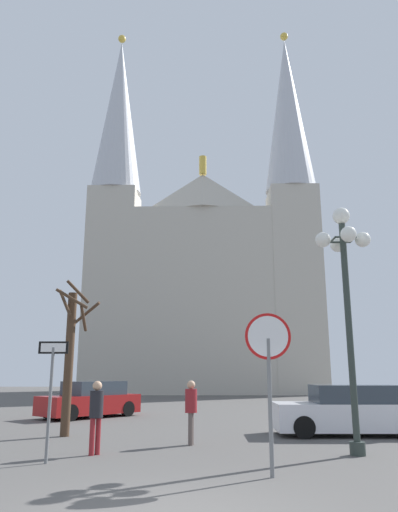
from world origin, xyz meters
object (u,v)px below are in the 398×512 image
stop_sign (269,358)px  parked_car_far_red (91,400)px  bare_tree (70,355)px  parked_car_near_white (350,411)px  pedestrian_walking (191,406)px  pedestrian_standing (96,410)px  one_way_arrow_sign (51,384)px  street_lamp (345,277)px  cathedral (204,277)px

stop_sign → parked_car_far_red: bearing=117.2°
bare_tree → parked_car_near_white: size_ratio=1.04×
pedestrian_walking → pedestrian_standing: size_ratio=0.99×
bare_tree → pedestrian_standing: 3.98m
pedestrian_standing → one_way_arrow_sign: bearing=-125.4°
pedestrian_walking → street_lamp: bearing=-22.1°
bare_tree → parked_car_far_red: bearing=96.8°
stop_sign → parked_car_far_red: size_ratio=0.69×
one_way_arrow_sign → parked_car_far_red: size_ratio=0.58×
one_way_arrow_sign → parked_car_far_red: (-1.61, 10.73, -0.91)m
street_lamp → parked_car_near_white: bearing=76.4°
pedestrian_standing → cathedral: bearing=86.4°
street_lamp → parked_car_near_white: (0.89, 3.69, -3.49)m
parked_car_far_red → pedestrian_walking: size_ratio=2.65×
parked_car_far_red → pedestrian_walking: bearing=-60.3°
street_lamp → stop_sign: bearing=-132.7°
parked_car_near_white → parked_car_far_red: size_ratio=1.03×
cathedral → stop_sign: cathedral is taller
cathedral → pedestrian_walking: 35.07m
street_lamp → pedestrian_standing: size_ratio=3.61×
stop_sign → street_lamp: (2.28, 2.48, 2.06)m
one_way_arrow_sign → parked_car_near_white: bearing=31.9°
one_way_arrow_sign → street_lamp: street_lamp is taller
pedestrian_standing → stop_sign: bearing=-32.5°
cathedral → pedestrian_walking: size_ratio=22.01×
parked_car_near_white → parked_car_far_red: parked_car_far_red is taller
stop_sign → pedestrian_standing: 4.65m
street_lamp → bare_tree: bearing=156.9°
one_way_arrow_sign → parked_car_near_white: size_ratio=0.56×
stop_sign → parked_car_near_white: stop_sign is taller
street_lamp → pedestrian_standing: street_lamp is taller
bare_tree → parked_car_near_white: 8.79m
cathedral → bare_tree: cathedral is taller
bare_tree → pedestrian_walking: 4.41m
parked_car_near_white → bare_tree: bearing=-177.4°
stop_sign → pedestrian_standing: (-3.81, 2.42, -1.13)m
pedestrian_walking → bare_tree: bearing=155.9°
pedestrian_walking → stop_sign: bearing=-68.2°
parked_car_far_red → one_way_arrow_sign: bearing=-81.5°
one_way_arrow_sign → parked_car_far_red: 10.89m
stop_sign → bare_tree: 7.94m
parked_car_near_white → parked_car_far_red: 11.07m
bare_tree → cathedral: bearing=83.1°
cathedral → one_way_arrow_sign: 37.65m
parked_car_near_white → pedestrian_standing: (-6.98, -3.74, 0.30)m
bare_tree → pedestrian_walking: bare_tree is taller
street_lamp → parked_car_near_white: street_lamp is taller
cathedral → parked_car_near_white: bearing=-81.4°
cathedral → stop_sign: size_ratio=12.14×
cathedral → bare_tree: bearing=-96.9°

